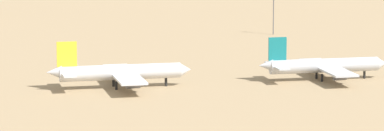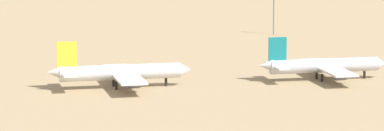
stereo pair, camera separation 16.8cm
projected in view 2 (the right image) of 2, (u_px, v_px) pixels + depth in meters
The scene contains 4 objects.
ground at pixel (117, 87), 272.73m from camera, with size 4000.00×4000.00×0.00m, color #9E8460.
parked_jet_yellow_3 at pixel (119, 72), 271.08m from camera, with size 37.15×31.47×12.27m.
parked_jet_teal_4 at pixel (323, 66), 282.82m from camera, with size 35.66×30.25×11.78m.
light_pole_west at pixel (274, 11), 375.98m from camera, with size 1.80×0.50×14.25m.
Camera 2 is at (-73.22, -259.07, 47.98)m, focal length 100.34 mm.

